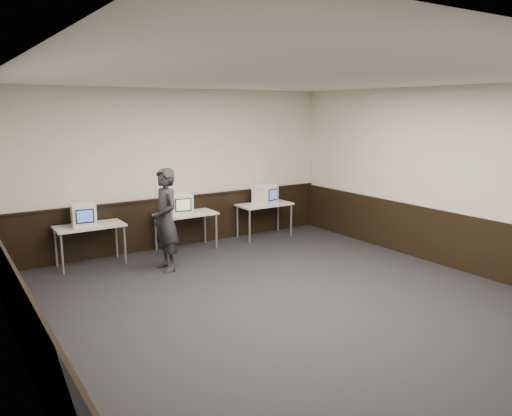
# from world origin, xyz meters

# --- Properties ---
(floor) EXTENTS (8.00, 8.00, 0.00)m
(floor) POSITION_xyz_m (0.00, 0.00, 0.00)
(floor) COLOR black
(floor) RESTS_ON ground
(ceiling) EXTENTS (8.00, 8.00, 0.00)m
(ceiling) POSITION_xyz_m (0.00, 0.00, 3.20)
(ceiling) COLOR white
(ceiling) RESTS_ON back_wall
(back_wall) EXTENTS (7.00, 0.00, 7.00)m
(back_wall) POSITION_xyz_m (0.00, 4.00, 1.60)
(back_wall) COLOR silver
(back_wall) RESTS_ON ground
(left_wall) EXTENTS (0.00, 8.00, 8.00)m
(left_wall) POSITION_xyz_m (-3.50, 0.00, 1.60)
(left_wall) COLOR silver
(left_wall) RESTS_ON ground
(right_wall) EXTENTS (0.00, 8.00, 8.00)m
(right_wall) POSITION_xyz_m (3.50, 0.00, 1.60)
(right_wall) COLOR silver
(right_wall) RESTS_ON ground
(wainscot_back) EXTENTS (6.98, 0.04, 1.00)m
(wainscot_back) POSITION_xyz_m (0.00, 3.98, 0.50)
(wainscot_back) COLOR black
(wainscot_back) RESTS_ON back_wall
(wainscot_left) EXTENTS (0.04, 7.98, 1.00)m
(wainscot_left) POSITION_xyz_m (-3.48, 0.00, 0.50)
(wainscot_left) COLOR black
(wainscot_left) RESTS_ON left_wall
(wainscot_right) EXTENTS (0.04, 7.98, 1.00)m
(wainscot_right) POSITION_xyz_m (3.48, 0.00, 0.50)
(wainscot_right) COLOR black
(wainscot_right) RESTS_ON right_wall
(wainscot_rail) EXTENTS (6.98, 0.06, 0.04)m
(wainscot_rail) POSITION_xyz_m (0.00, 3.96, 1.02)
(wainscot_rail) COLOR black
(wainscot_rail) RESTS_ON wainscot_back
(desk_left) EXTENTS (1.20, 0.60, 0.75)m
(desk_left) POSITION_xyz_m (-1.90, 3.60, 0.68)
(desk_left) COLOR silver
(desk_left) RESTS_ON ground
(desk_center) EXTENTS (1.20, 0.60, 0.75)m
(desk_center) POSITION_xyz_m (0.00, 3.60, 0.68)
(desk_center) COLOR silver
(desk_center) RESTS_ON ground
(desk_right) EXTENTS (1.20, 0.60, 0.75)m
(desk_right) POSITION_xyz_m (1.90, 3.60, 0.68)
(desk_right) COLOR silver
(desk_right) RESTS_ON ground
(emac_left) EXTENTS (0.46, 0.48, 0.41)m
(emac_left) POSITION_xyz_m (-2.00, 3.56, 0.95)
(emac_left) COLOR white
(emac_left) RESTS_ON desk_left
(emac_center) EXTENTS (0.51, 0.53, 0.41)m
(emac_center) POSITION_xyz_m (-0.11, 3.55, 0.96)
(emac_center) COLOR white
(emac_center) RESTS_ON desk_center
(emac_right) EXTENTS (0.53, 0.55, 0.42)m
(emac_right) POSITION_xyz_m (1.89, 3.56, 0.96)
(emac_right) COLOR white
(emac_right) RESTS_ON desk_right
(person) EXTENTS (0.44, 0.66, 1.81)m
(person) POSITION_xyz_m (-0.85, 2.61, 0.90)
(person) COLOR #222327
(person) RESTS_ON ground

